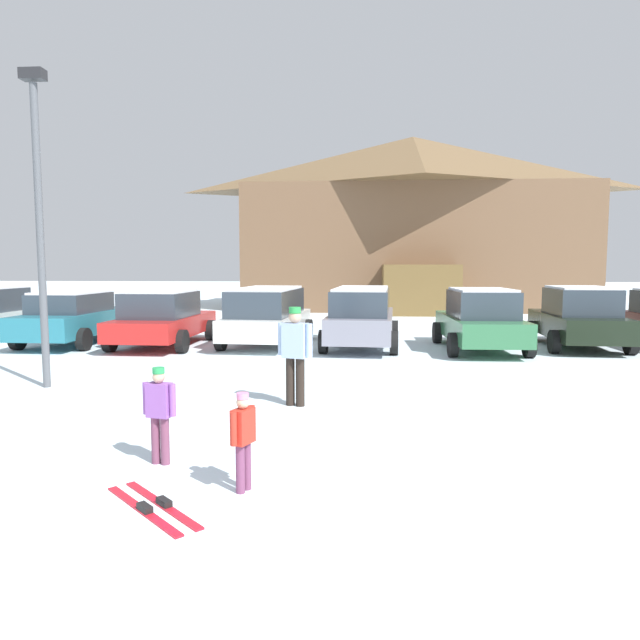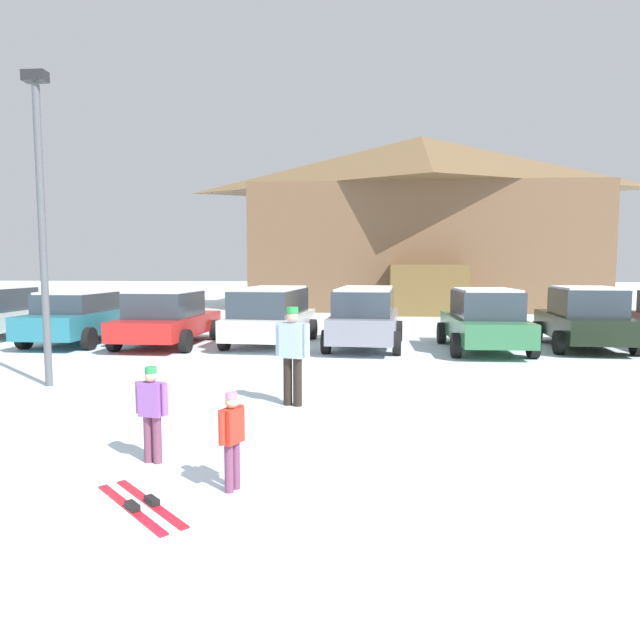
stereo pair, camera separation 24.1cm
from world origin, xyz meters
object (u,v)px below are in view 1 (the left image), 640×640
parked_white_suv (267,314)px  lamp_post (39,213)px  skier_child_in_red_jacket (243,436)px  parked_green_coupe (480,320)px  parked_red_sedan (163,318)px  parked_grey_wagon (362,315)px  parked_teal_hatchback (75,317)px  skier_adult_in_blue_parka (295,350)px  skier_child_in_purple_jacket (160,410)px  ski_lodge (412,222)px  pair_of_skis (153,506)px  parked_black_sedan (578,318)px

parked_white_suv → lamp_post: bearing=-118.3°
skier_child_in_red_jacket → lamp_post: (-4.85, 4.82, 2.75)m
parked_green_coupe → lamp_post: 11.19m
parked_red_sedan → parked_grey_wagon: 5.82m
parked_teal_hatchback → lamp_post: (2.49, -6.01, 2.53)m
skier_adult_in_blue_parka → lamp_post: (-4.99, 1.14, 2.40)m
parked_white_suv → skier_child_in_purple_jacket: bearing=-88.0°
ski_lodge → pair_of_skis: (-4.94, -27.23, -4.77)m
skier_child_in_purple_jacket → parked_white_suv: bearing=92.0°
parked_red_sedan → skier_child_in_purple_jacket: (3.37, -9.77, -0.17)m
pair_of_skis → parked_grey_wagon: bearing=79.5°
parked_green_coupe → skier_child_in_purple_jacket: parked_green_coupe is taller
parked_green_coupe → pair_of_skis: 12.10m
skier_adult_in_blue_parka → skier_child_in_purple_jacket: (-1.29, -2.93, -0.28)m
skier_child_in_red_jacket → pair_of_skis: skier_child_in_red_jacket is taller
parked_white_suv → skier_child_in_purple_jacket: parked_white_suv is taller
pair_of_skis → lamp_post: 7.46m
skier_child_in_purple_jacket → ski_lodge: bearing=78.5°
parked_grey_wagon → parked_red_sedan: bearing=-177.6°
parked_green_coupe → lamp_post: lamp_post is taller
parked_red_sedan → skier_child_in_purple_jacket: parked_red_sedan is taller
parked_teal_hatchback → pair_of_skis: (6.55, -11.32, -0.79)m
parked_teal_hatchback → parked_grey_wagon: 8.63m
parked_red_sedan → parked_black_sedan: (12.00, 0.44, 0.05)m
parked_grey_wagon → parked_white_suv: bearing=174.8°
parked_red_sedan → parked_black_sedan: 12.01m
skier_child_in_purple_jacket → lamp_post: lamp_post is taller
parked_red_sedan → parked_grey_wagon: (5.81, 0.25, 0.10)m
parked_teal_hatchback → pair_of_skis: 13.10m
parked_grey_wagon → parked_black_sedan: bearing=1.8°
parked_green_coupe → skier_child_in_red_jacket: (-4.58, -10.32, -0.27)m
parked_white_suv → skier_child_in_purple_jacket: 10.28m
skier_child_in_red_jacket → pair_of_skis: size_ratio=0.83×
parked_white_suv → parked_grey_wagon: size_ratio=0.99×
ski_lodge → skier_adult_in_blue_parka: bearing=-99.9°
parked_green_coupe → ski_lodge: bearing=91.5°
ski_lodge → pair_of_skis: 28.09m
parked_green_coupe → parked_black_sedan: (2.90, 0.64, 0.01)m
parked_white_suv → parked_red_sedan: bearing=-170.5°
parked_teal_hatchback → skier_adult_in_blue_parka: skier_adult_in_blue_parka is taller
ski_lodge → parked_teal_hatchback: ski_lodge is taller
parked_teal_hatchback → parked_green_coupe: bearing=-2.5°
parked_red_sedan → parked_black_sedan: parked_black_sedan is taller
skier_child_in_red_jacket → parked_green_coupe: bearing=66.1°
parked_black_sedan → lamp_post: 13.99m
skier_adult_in_blue_parka → parked_white_suv: bearing=102.6°
skier_adult_in_blue_parka → parked_grey_wagon: bearing=80.7°
skier_adult_in_blue_parka → pair_of_skis: 4.37m
parked_black_sedan → lamp_post: (-12.33, -6.14, 2.47)m
parked_grey_wagon → lamp_post: bearing=-135.9°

